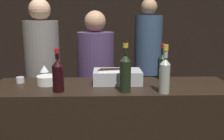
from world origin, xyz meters
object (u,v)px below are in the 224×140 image
bowl_white (48,80)px  red_wine_bottle_burgundy (162,65)px  red_wine_bottle_tall (58,74)px  person_blond_tee (44,77)px  wine_glass (44,69)px  ice_bin_with_bottles (116,76)px  person_in_hoodie (147,60)px  candle_votive (20,80)px  champagne_bottle (125,72)px  rose_wine_bottle (165,73)px  person_grey_polo (96,84)px

bowl_white → red_wine_bottle_burgundy: bearing=9.2°
red_wine_bottle_tall → person_blond_tee: person_blond_tee is taller
wine_glass → red_wine_bottle_tall: red_wine_bottle_tall is taller
ice_bin_with_bottles → person_in_hoodie: bearing=69.5°
candle_votive → champagne_bottle: 0.90m
wine_glass → rose_wine_bottle: 1.04m
red_wine_bottle_tall → candle_votive: bearing=144.3°
bowl_white → person_in_hoodie: (1.04, 1.32, -0.08)m
bowl_white → wine_glass: (-0.06, 0.16, 0.05)m
candle_votive → red_wine_bottle_burgundy: size_ratio=0.21×
red_wine_bottle_tall → rose_wine_bottle: rose_wine_bottle is taller
ice_bin_with_bottles → rose_wine_bottle: rose_wine_bottle is taller
bowl_white → person_grey_polo: size_ratio=0.10×
red_wine_bottle_burgundy → champagne_bottle: (-0.36, -0.38, 0.03)m
ice_bin_with_bottles → person_in_hoodie: 1.38m
wine_glass → bowl_white: bearing=-69.1°
rose_wine_bottle → person_in_hoodie: (0.15, 1.58, -0.18)m
red_wine_bottle_burgundy → person_blond_tee: person_blond_tee is taller
bowl_white → champagne_bottle: (0.61, -0.23, 0.11)m
red_wine_bottle_burgundy → candle_votive: bearing=-175.3°
person_in_hoodie → rose_wine_bottle: bearing=44.0°
red_wine_bottle_burgundy → ice_bin_with_bottles: bearing=-162.0°
candle_votive → person_in_hoodie: (1.28, 1.26, -0.06)m
candle_votive → person_blond_tee: 0.49m
champagne_bottle → wine_glass: bearing=150.1°
person_in_hoodie → bowl_white: bearing=11.2°
person_blond_tee → red_wine_bottle_burgundy: bearing=10.6°
red_wine_bottle_burgundy → person_grey_polo: bearing=147.6°
red_wine_bottle_tall → rose_wine_bottle: 0.77m
candle_votive → person_grey_polo: size_ratio=0.04×
red_wine_bottle_tall → person_in_hoodie: person_in_hoodie is taller
rose_wine_bottle → person_in_hoodie: size_ratio=0.19×
bowl_white → red_wine_bottle_burgundy: (0.97, 0.16, 0.09)m
ice_bin_with_bottles → wine_glass: 0.64m
candle_votive → person_in_hoodie: 1.80m
red_wine_bottle_burgundy → person_in_hoodie: bearing=86.3°
ice_bin_with_bottles → person_blond_tee: size_ratio=0.22×
champagne_bottle → person_blond_tee: 1.10m
person_in_hoodie → person_blond_tee: person_in_hoodie is taller
person_blond_tee → person_grey_polo: 0.54m
red_wine_bottle_burgundy → champagne_bottle: bearing=-132.9°
person_in_hoodie → champagne_bottle: bearing=33.9°
red_wine_bottle_tall → rose_wine_bottle: size_ratio=0.92×
red_wine_bottle_tall → person_grey_polo: 0.82m
red_wine_bottle_tall → champagne_bottle: (0.49, -0.02, 0.02)m
person_blond_tee → wine_glass: bearing=-45.8°
ice_bin_with_bottles → candle_votive: bearing=177.6°
person_in_hoodie → person_grey_polo: person_in_hoodie is taller
rose_wine_bottle → red_wine_bottle_tall: bearing=175.9°
red_wine_bottle_tall → champagne_bottle: champagne_bottle is taller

